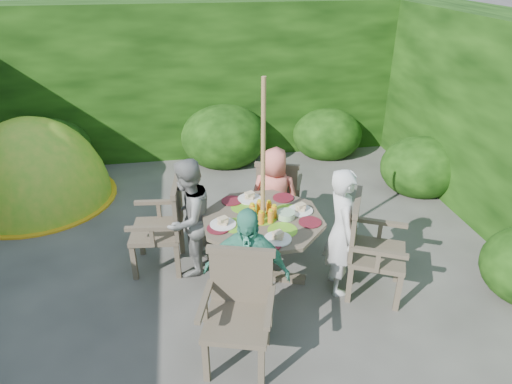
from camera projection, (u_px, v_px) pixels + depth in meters
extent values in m
plane|color=#45433D|center=(204.00, 290.00, 4.82)|extent=(60.00, 60.00, 0.00)
cube|color=black|center=(183.00, 80.00, 7.73)|extent=(9.00, 1.00, 2.50)
cylinder|color=#443A2D|center=(262.00, 250.00, 4.84)|extent=(0.13, 0.13, 0.71)
cube|color=#443A2D|center=(262.00, 275.00, 4.99)|extent=(0.92, 0.43, 0.06)
cube|color=#443A2D|center=(262.00, 275.00, 4.99)|extent=(0.43, 0.92, 0.06)
cylinder|color=#443A2D|center=(263.00, 220.00, 4.66)|extent=(1.68, 1.68, 0.04)
cylinder|color=#69B61F|center=(236.00, 225.00, 4.53)|extent=(0.29, 0.29, 0.00)
cylinder|color=#69B61F|center=(282.00, 230.00, 4.45)|extent=(0.29, 0.29, 0.00)
cylinder|color=#69B61F|center=(244.00, 207.00, 4.86)|extent=(0.29, 0.29, 0.00)
cylinder|color=#69B61F|center=(287.00, 211.00, 4.78)|extent=(0.29, 0.29, 0.00)
cylinder|color=#69B61F|center=(263.00, 218.00, 4.65)|extent=(0.29, 0.29, 0.00)
cylinder|color=white|center=(300.00, 211.00, 4.77)|extent=(0.26, 0.26, 0.01)
cylinder|color=white|center=(250.00, 199.00, 5.00)|extent=(0.26, 0.26, 0.01)
cylinder|color=white|center=(223.00, 224.00, 4.53)|extent=(0.26, 0.26, 0.01)
cylinder|color=white|center=(278.00, 239.00, 4.30)|extent=(0.26, 0.26, 0.01)
cylinder|color=#B20B1D|center=(310.00, 222.00, 4.57)|extent=(0.23, 0.23, 0.01)
cylinder|color=#B20B1D|center=(283.00, 198.00, 5.02)|extent=(0.23, 0.23, 0.01)
cylinder|color=#B20B1D|center=(232.00, 201.00, 4.96)|extent=(0.23, 0.23, 0.01)
cylinder|color=#B20B1D|center=(218.00, 228.00, 4.47)|extent=(0.23, 0.23, 0.01)
cylinder|color=#B20B1D|center=(270.00, 244.00, 4.23)|extent=(0.23, 0.23, 0.01)
cylinder|color=#51A640|center=(286.00, 215.00, 4.65)|extent=(0.19, 0.19, 0.06)
cylinder|color=olive|center=(263.00, 188.00, 4.49)|extent=(0.06, 0.06, 2.20)
cube|color=#443A2D|center=(378.00, 255.00, 4.59)|extent=(0.72, 0.73, 0.05)
cube|color=#443A2D|center=(398.00, 292.00, 4.45)|extent=(0.07, 0.07, 0.45)
cube|color=#443A2D|center=(398.00, 264.00, 4.85)|extent=(0.07, 0.07, 0.45)
cube|color=#443A2D|center=(349.00, 283.00, 4.56)|extent=(0.07, 0.07, 0.45)
cube|color=#443A2D|center=(354.00, 257.00, 4.96)|extent=(0.07, 0.07, 0.45)
cube|color=#443A2D|center=(355.00, 227.00, 4.52)|extent=(0.28, 0.52, 0.54)
cube|color=#443A2D|center=(379.00, 253.00, 4.26)|extent=(0.51, 0.28, 0.04)
cube|color=#443A2D|center=(381.00, 222.00, 4.73)|extent=(0.51, 0.28, 0.04)
cube|color=#443A2D|center=(157.00, 231.00, 4.99)|extent=(0.59, 0.61, 0.05)
cube|color=#443A2D|center=(141.00, 238.00, 5.29)|extent=(0.06, 0.06, 0.44)
cube|color=#443A2D|center=(134.00, 262.00, 4.88)|extent=(0.06, 0.06, 0.44)
cube|color=#443A2D|center=(181.00, 237.00, 5.32)|extent=(0.06, 0.06, 0.44)
cube|color=#443A2D|center=(178.00, 260.00, 4.91)|extent=(0.06, 0.06, 0.44)
cube|color=#443A2D|center=(178.00, 208.00, 4.87)|extent=(0.10, 0.55, 0.53)
cube|color=#443A2D|center=(158.00, 202.00, 5.14)|extent=(0.53, 0.11, 0.04)
cube|color=#443A2D|center=(151.00, 228.00, 4.65)|extent=(0.53, 0.11, 0.04)
cube|color=#443A2D|center=(279.00, 195.00, 5.84)|extent=(0.63, 0.62, 0.05)
cube|color=#443A2D|center=(296.00, 203.00, 6.09)|extent=(0.06, 0.06, 0.40)
cube|color=#443A2D|center=(265.00, 200.00, 6.16)|extent=(0.06, 0.06, 0.40)
cube|color=#443A2D|center=(293.00, 219.00, 5.72)|extent=(0.06, 0.06, 0.40)
cube|color=#443A2D|center=(260.00, 215.00, 5.79)|extent=(0.06, 0.06, 0.40)
cube|color=#443A2D|center=(277.00, 185.00, 5.52)|extent=(0.48, 0.21, 0.48)
cube|color=#443A2D|center=(299.00, 183.00, 5.71)|extent=(0.21, 0.46, 0.04)
cube|color=#443A2D|center=(260.00, 180.00, 5.79)|extent=(0.21, 0.46, 0.04)
cube|color=#443A2D|center=(237.00, 323.00, 3.77)|extent=(0.66, 0.65, 0.05)
cube|color=#443A2D|center=(206.00, 361.00, 3.70)|extent=(0.06, 0.06, 0.43)
cube|color=#443A2D|center=(261.00, 366.00, 3.66)|extent=(0.06, 0.06, 0.43)
cube|color=#443A2D|center=(217.00, 321.00, 4.10)|extent=(0.06, 0.06, 0.43)
cube|color=#443A2D|center=(267.00, 326.00, 4.05)|extent=(0.06, 0.06, 0.43)
cube|color=#443A2D|center=(241.00, 277.00, 3.86)|extent=(0.52, 0.19, 0.51)
cube|color=#443A2D|center=(204.00, 301.00, 3.71)|extent=(0.20, 0.51, 0.04)
cube|color=#443A2D|center=(270.00, 306.00, 3.65)|extent=(0.20, 0.51, 0.04)
imported|color=silver|center=(341.00, 232.00, 4.55)|extent=(0.36, 0.52, 1.37)
imported|color=gray|center=(188.00, 218.00, 4.83)|extent=(0.78, 0.82, 1.33)
imported|color=#ED7262|center=(274.00, 196.00, 5.42)|extent=(0.67, 0.54, 1.19)
imported|color=#45A282|center=(247.00, 274.00, 4.00)|extent=(0.83, 0.53, 1.31)
ellipsoid|color=#6DBF24|center=(41.00, 199.00, 6.58)|extent=(2.01, 2.01, 2.42)
ellipsoid|color=black|center=(28.00, 224.00, 5.99)|extent=(0.69, 0.37, 0.83)
cylinder|color=gold|center=(41.00, 199.00, 6.58)|extent=(2.12, 2.12, 0.03)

